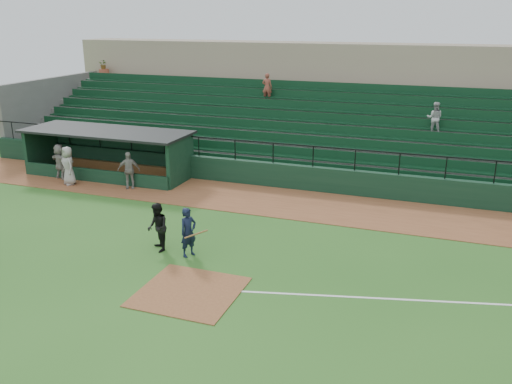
% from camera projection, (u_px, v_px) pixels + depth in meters
% --- Properties ---
extents(ground, '(90.00, 90.00, 0.00)m').
position_uv_depth(ground, '(203.00, 278.00, 17.60)').
color(ground, '#2A5D1E').
rests_on(ground, ground).
extents(warning_track, '(40.00, 4.00, 0.03)m').
position_uv_depth(warning_track, '(278.00, 202.00, 24.74)').
color(warning_track, brown).
rests_on(warning_track, ground).
extents(home_plate_dirt, '(3.00, 3.00, 0.03)m').
position_uv_depth(home_plate_dirt, '(189.00, 292.00, 16.70)').
color(home_plate_dirt, brown).
rests_on(home_plate_dirt, ground).
extents(foul_line, '(17.49, 4.44, 0.01)m').
position_uv_depth(foul_line, '(467.00, 303.00, 16.07)').
color(foul_line, white).
rests_on(foul_line, ground).
extents(stadium_structure, '(38.00, 13.08, 6.40)m').
position_uv_depth(stadium_structure, '(323.00, 120.00, 31.60)').
color(stadium_structure, black).
rests_on(stadium_structure, ground).
extents(dugout, '(8.90, 3.20, 2.42)m').
position_uv_depth(dugout, '(113.00, 149.00, 28.89)').
color(dugout, black).
rests_on(dugout, ground).
extents(batter_at_plate, '(1.13, 0.77, 1.78)m').
position_uv_depth(batter_at_plate, '(188.00, 232.00, 18.97)').
color(batter_at_plate, black).
rests_on(batter_at_plate, ground).
extents(umpire, '(1.07, 1.09, 1.77)m').
position_uv_depth(umpire, '(158.00, 227.00, 19.41)').
color(umpire, black).
rests_on(umpire, ground).
extents(dugout_player_a, '(1.15, 0.85, 1.82)m').
position_uv_depth(dugout_player_a, '(129.00, 170.00, 26.40)').
color(dugout_player_a, gray).
rests_on(dugout_player_a, warning_track).
extents(dugout_player_b, '(1.12, 1.02, 1.93)m').
position_uv_depth(dugout_player_b, '(68.00, 166.00, 26.98)').
color(dugout_player_b, '#A59F9A').
rests_on(dugout_player_b, warning_track).
extents(dugout_player_c, '(1.77, 1.01, 1.82)m').
position_uv_depth(dugout_player_c, '(60.00, 161.00, 27.97)').
color(dugout_player_c, '#A09A95').
rests_on(dugout_player_c, warning_track).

